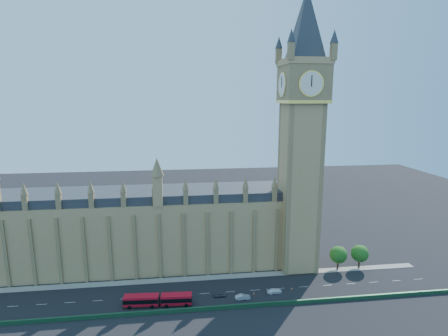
{
  "coord_description": "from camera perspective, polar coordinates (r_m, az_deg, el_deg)",
  "views": [
    {
      "loc": [
        -2.18,
        -98.93,
        59.0
      ],
      "look_at": [
        11.36,
        10.0,
        37.65
      ],
      "focal_mm": 28.0,
      "sensor_mm": 36.0,
      "label": 1
    }
  ],
  "objects": [
    {
      "name": "cone_a",
      "position": [
        114.94,
        4.9,
        -19.73
      ],
      "size": [
        0.53,
        0.53,
        0.66
      ],
      "rotation": [
        0.0,
        0.0,
        -0.32
      ],
      "color": "black",
      "rests_on": "ground"
    },
    {
      "name": "cone_c",
      "position": [
        118.81,
        10.99,
        -18.79
      ],
      "size": [
        0.59,
        0.59,
        0.71
      ],
      "rotation": [
        0.0,
        0.0,
        -0.41
      ],
      "color": "black",
      "rests_on": "ground"
    },
    {
      "name": "car_white",
      "position": [
        116.18,
        8.24,
        -19.24
      ],
      "size": [
        4.88,
        2.38,
        1.37
      ],
      "primitive_type": "imported",
      "rotation": [
        0.0,
        0.0,
        1.67
      ],
      "color": "white",
      "rests_on": "ground"
    },
    {
      "name": "red_bus",
      "position": [
        110.46,
        -10.72,
        -20.41
      ],
      "size": [
        19.84,
        4.14,
        3.35
      ],
      "rotation": [
        0.0,
        0.0,
        -0.06
      ],
      "color": "red",
      "rests_on": "ground"
    },
    {
      "name": "kerb_north",
      "position": [
        123.42,
        -5.47,
        -17.56
      ],
      "size": [
        160.0,
        3.0,
        0.16
      ],
      "primitive_type": "cube",
      "color": "gray",
      "rests_on": "ground"
    },
    {
      "name": "bridge_parapet",
      "position": [
        107.25,
        -5.15,
        -22.03
      ],
      "size": [
        160.0,
        0.6,
        1.2
      ],
      "primitive_type": "cube",
      "color": "#1E4C2D",
      "rests_on": "ground"
    },
    {
      "name": "elizabeth_tower",
      "position": [
        119.94,
        12.64,
        8.62
      ],
      "size": [
        20.59,
        20.59,
        105.0
      ],
      "color": "tan",
      "rests_on": "ground"
    },
    {
      "name": "tree_east_far",
      "position": [
        136.47,
        21.36,
        -12.81
      ],
      "size": [
        6.0,
        6.0,
        8.5
      ],
      "color": "#382619",
      "rests_on": "ground"
    },
    {
      "name": "ground",
      "position": [
        115.21,
        -5.32,
        -19.85
      ],
      "size": [
        400.0,
        400.0,
        0.0
      ],
      "primitive_type": "plane",
      "color": "black",
      "rests_on": "ground"
    },
    {
      "name": "tree_east_near",
      "position": [
        133.0,
        18.25,
        -13.23
      ],
      "size": [
        6.0,
        6.0,
        8.5
      ],
      "color": "#382619",
      "rests_on": "ground"
    },
    {
      "name": "car_silver",
      "position": [
        112.18,
        3.1,
        -20.29
      ],
      "size": [
        4.68,
        1.88,
        1.51
      ],
      "primitive_type": "imported",
      "rotation": [
        0.0,
        0.0,
        1.63
      ],
      "color": "#A1A5A9",
      "rests_on": "ground"
    },
    {
      "name": "cone_d",
      "position": [
        117.07,
        7.66,
        -19.14
      ],
      "size": [
        0.57,
        0.57,
        0.78
      ],
      "rotation": [
        0.0,
        0.0,
        -0.18
      ],
      "color": "black",
      "rests_on": "ground"
    },
    {
      "name": "car_grey",
      "position": [
        113.4,
        -0.68,
        -19.96
      ],
      "size": [
        3.85,
        1.56,
        1.31
      ],
      "primitive_type": "imported",
      "rotation": [
        0.0,
        0.0,
        1.57
      ],
      "color": "#45484D",
      "rests_on": "ground"
    },
    {
      "name": "palace_westminster",
      "position": [
        131.08,
        -16.9,
        -9.63
      ],
      "size": [
        120.0,
        20.0,
        28.0
      ],
      "color": "tan",
      "rests_on": "ground"
    },
    {
      "name": "cone_b",
      "position": [
        113.18,
        2.31,
        -20.18
      ],
      "size": [
        0.52,
        0.52,
        0.8
      ],
      "rotation": [
        0.0,
        0.0,
        -0.04
      ],
      "color": "black",
      "rests_on": "ground"
    }
  ]
}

